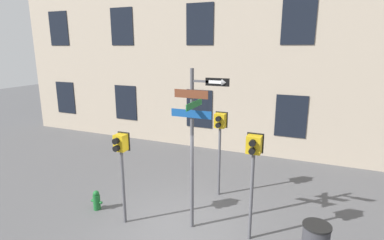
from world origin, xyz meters
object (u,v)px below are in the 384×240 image
at_px(pedestrian_signal_across, 220,131).
at_px(fire_hydrant, 97,200).
at_px(pedestrian_signal_left, 121,154).
at_px(pedestrian_signal_right, 253,158).
at_px(street_sign_pole, 195,135).

height_order(pedestrian_signal_across, fire_hydrant, pedestrian_signal_across).
distance_m(pedestrian_signal_left, pedestrian_signal_right, 3.28).
relative_size(street_sign_pole, pedestrian_signal_left, 1.65).
bearing_deg(pedestrian_signal_left, street_sign_pole, 15.68).
bearing_deg(pedestrian_signal_left, pedestrian_signal_across, 53.30).
xyz_separation_m(pedestrian_signal_right, pedestrian_signal_across, (-1.39, 1.86, 0.01)).
distance_m(pedestrian_signal_right, fire_hydrant, 4.74).
bearing_deg(street_sign_pole, pedestrian_signal_across, 89.22).
xyz_separation_m(pedestrian_signal_left, pedestrian_signal_right, (3.22, 0.60, 0.16)).
distance_m(pedestrian_signal_left, fire_hydrant, 2.03).
bearing_deg(fire_hydrant, pedestrian_signal_left, -12.02).
bearing_deg(street_sign_pole, pedestrian_signal_left, -164.32).
relative_size(pedestrian_signal_left, fire_hydrant, 4.27).
bearing_deg(street_sign_pole, fire_hydrant, -174.86).
bearing_deg(pedestrian_signal_across, fire_hydrant, -143.28).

